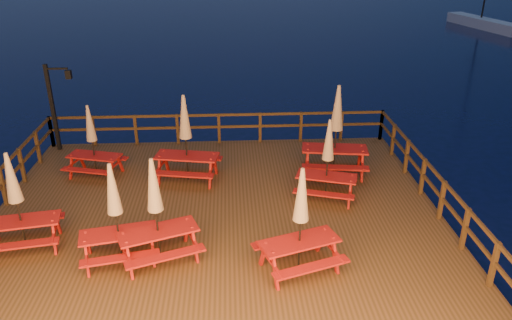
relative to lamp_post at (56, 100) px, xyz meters
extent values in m
plane|color=black|center=(5.39, -4.55, -2.20)|extent=(500.00, 500.00, 0.00)
cube|color=#473216|center=(5.39, -4.55, -2.00)|extent=(12.00, 10.00, 0.40)
cylinder|color=#352311|center=(-0.21, 0.05, -2.50)|extent=(0.24, 0.24, 1.40)
cylinder|color=#352311|center=(5.39, 0.05, -2.50)|extent=(0.24, 0.24, 1.40)
cylinder|color=#352311|center=(10.99, 0.05, -2.50)|extent=(0.24, 0.24, 1.40)
cube|color=#352311|center=(5.39, 0.30, -0.75)|extent=(11.70, 0.06, 0.09)
cube|color=#352311|center=(5.39, 0.30, -1.19)|extent=(11.70, 0.06, 0.09)
cube|color=#352311|center=(0.71, 0.30, -1.25)|extent=(0.10, 0.10, 1.10)
cube|color=#352311|center=(5.39, 0.30, -1.25)|extent=(0.10, 0.10, 1.10)
cube|color=#352311|center=(10.07, 0.30, -1.25)|extent=(0.10, 0.10, 1.10)
cube|color=#352311|center=(-0.46, -0.67, -1.25)|extent=(0.10, 0.10, 1.10)
cube|color=#352311|center=(11.24, -4.55, -0.75)|extent=(0.06, 9.70, 0.09)
cube|color=#352311|center=(11.24, -4.55, -1.19)|extent=(0.06, 9.70, 0.09)
cube|color=#352311|center=(11.24, -8.43, -1.25)|extent=(0.10, 0.10, 1.10)
cube|color=#352311|center=(11.24, -4.55, -1.25)|extent=(0.10, 0.10, 1.10)
cube|color=#352311|center=(11.24, -0.67, -1.25)|extent=(0.10, 0.10, 1.10)
cube|color=black|center=(-0.16, 0.00, -0.30)|extent=(0.12, 0.12, 3.00)
cube|color=black|center=(0.19, 0.00, 1.05)|extent=(0.70, 0.06, 0.06)
cube|color=black|center=(0.54, 0.00, 0.85)|extent=(0.18, 0.18, 0.28)
sphere|color=#FFC666|center=(0.54, 0.00, 0.85)|extent=(0.14, 0.14, 0.14)
cube|color=silver|center=(26.99, 24.85, -1.91)|extent=(3.13, 8.03, 1.02)
cube|color=#9A0E0F|center=(4.10, -6.64, -1.05)|extent=(1.91, 1.28, 0.05)
cube|color=#9A0E0F|center=(3.89, -6.09, -1.35)|extent=(1.76, 0.89, 0.05)
cube|color=#9A0E0F|center=(4.31, -7.20, -1.35)|extent=(1.76, 0.89, 0.05)
cube|color=#9A0E0F|center=(3.29, -6.60, -1.42)|extent=(0.09, 0.11, 0.74)
cube|color=#9A0E0F|center=(3.53, -7.21, -1.42)|extent=(0.09, 0.11, 0.74)
cube|color=#9A0E0F|center=(4.68, -6.07, -1.42)|extent=(0.09, 0.11, 0.74)
cube|color=#9A0E0F|center=(4.91, -6.68, -1.42)|extent=(0.09, 0.11, 0.74)
cylinder|color=black|center=(4.10, -6.64, -0.56)|extent=(0.04, 0.04, 2.47)
cone|color=tan|center=(4.10, -6.64, 0.13)|extent=(0.36, 0.36, 1.24)
sphere|color=black|center=(4.10, -6.64, 0.71)|extent=(0.07, 0.07, 0.07)
cube|color=#9A0E0F|center=(0.84, -5.99, -1.07)|extent=(1.82, 0.97, 0.05)
cube|color=#9A0E0F|center=(0.73, -5.43, -1.36)|extent=(1.75, 0.57, 0.05)
cube|color=#9A0E0F|center=(0.94, -6.56, -1.36)|extent=(1.75, 0.57, 0.05)
cube|color=#9A0E0F|center=(1.49, -5.56, -1.43)|extent=(0.07, 0.10, 0.72)
cube|color=#9A0E0F|center=(1.60, -6.18, -1.43)|extent=(0.07, 0.10, 0.72)
cylinder|color=black|center=(0.84, -5.99, -0.59)|extent=(0.04, 0.04, 2.40)
cone|color=tan|center=(0.84, -5.99, 0.08)|extent=(0.35, 0.35, 1.20)
sphere|color=black|center=(0.84, -5.99, 0.64)|extent=(0.07, 0.07, 0.07)
cube|color=#9A0E0F|center=(1.61, -2.13, -1.13)|extent=(1.70, 1.02, 0.04)
cube|color=#9A0E0F|center=(1.75, -1.62, -1.40)|extent=(1.60, 0.66, 0.04)
cube|color=#9A0E0F|center=(1.47, -2.64, -1.40)|extent=(1.60, 0.66, 0.04)
cube|color=#9A0E0F|center=(1.05, -1.67, -1.46)|extent=(0.07, 0.10, 0.66)
cube|color=#9A0E0F|center=(0.90, -2.24, -1.46)|extent=(0.07, 0.10, 0.66)
cube|color=#9A0E0F|center=(2.33, -2.02, -1.46)|extent=(0.07, 0.10, 0.66)
cube|color=#9A0E0F|center=(2.18, -2.59, -1.46)|extent=(0.07, 0.10, 0.66)
cylinder|color=black|center=(1.61, -2.13, -0.69)|extent=(0.04, 0.04, 2.21)
cone|color=tan|center=(1.61, -2.13, -0.07)|extent=(0.32, 0.32, 1.11)
sphere|color=black|center=(1.61, -2.13, 0.44)|extent=(0.06, 0.06, 0.06)
cube|color=#9A0E0F|center=(8.44, -3.98, -1.11)|extent=(1.77, 1.11, 0.05)
cube|color=#9A0E0F|center=(8.61, -3.45, -1.38)|extent=(1.66, 0.74, 0.05)
cube|color=#9A0E0F|center=(8.28, -4.51, -1.38)|extent=(1.66, 0.74, 0.05)
cube|color=#9A0E0F|center=(7.88, -3.48, -1.45)|extent=(0.08, 0.10, 0.69)
cube|color=#9A0E0F|center=(7.70, -4.06, -1.45)|extent=(0.08, 0.10, 0.69)
cube|color=#9A0E0F|center=(9.19, -3.90, -1.45)|extent=(0.08, 0.10, 0.69)
cube|color=#9A0E0F|center=(9.01, -4.48, -1.45)|extent=(0.08, 0.10, 0.69)
cylinder|color=black|center=(8.44, -3.98, -0.65)|extent=(0.04, 0.04, 2.30)
cone|color=tan|center=(8.44, -3.98, 0.00)|extent=(0.33, 0.33, 1.15)
sphere|color=black|center=(8.44, -3.98, 0.53)|extent=(0.06, 0.06, 0.06)
cube|color=#9A0E0F|center=(7.25, -7.20, -1.07)|extent=(1.87, 1.22, 0.05)
cube|color=#9A0E0F|center=(7.06, -6.65, -1.36)|extent=(1.74, 0.83, 0.05)
cube|color=#9A0E0F|center=(7.44, -7.75, -1.36)|extent=(1.74, 0.83, 0.05)
cube|color=#9A0E0F|center=(6.45, -7.13, -1.43)|extent=(0.09, 0.11, 0.73)
cube|color=#9A0E0F|center=(6.67, -7.74, -1.43)|extent=(0.09, 0.11, 0.73)
cube|color=#9A0E0F|center=(7.83, -6.66, -1.43)|extent=(0.09, 0.11, 0.73)
cube|color=#9A0E0F|center=(8.04, -7.26, -1.43)|extent=(0.09, 0.11, 0.73)
cylinder|color=black|center=(7.25, -7.20, -0.58)|extent=(0.04, 0.04, 2.43)
cone|color=tan|center=(7.25, -7.20, 0.10)|extent=(0.35, 0.35, 1.21)
sphere|color=black|center=(7.25, -7.20, 0.66)|extent=(0.07, 0.07, 0.07)
cube|color=#9A0E0F|center=(8.99, -2.38, -0.97)|extent=(2.07, 1.04, 0.06)
cube|color=#9A0E0F|center=(9.08, -1.72, -1.30)|extent=(2.01, 0.58, 0.06)
cube|color=#9A0E0F|center=(8.90, -3.03, -1.30)|extent=(2.01, 0.58, 0.06)
cube|color=#9A0E0F|center=(8.22, -1.91, -1.38)|extent=(0.08, 0.12, 0.83)
cube|color=#9A0E0F|center=(8.12, -2.63, -1.38)|extent=(0.08, 0.12, 0.83)
cube|color=#9A0E0F|center=(9.86, -2.13, -1.38)|extent=(0.08, 0.12, 0.83)
cube|color=#9A0E0F|center=(9.76, -2.85, -1.38)|extent=(0.08, 0.12, 0.83)
cylinder|color=black|center=(8.99, -2.38, -0.42)|extent=(0.05, 0.05, 2.76)
cone|color=tan|center=(8.99, -2.38, 0.36)|extent=(0.40, 0.40, 1.38)
sphere|color=black|center=(8.99, -2.38, 0.99)|extent=(0.08, 0.08, 0.08)
cube|color=#9A0E0F|center=(4.47, -2.58, -1.01)|extent=(1.98, 1.07, 0.05)
cube|color=#9A0E0F|center=(4.59, -1.96, -1.33)|extent=(1.90, 0.64, 0.05)
cube|color=#9A0E0F|center=(4.35, -3.19, -1.33)|extent=(1.90, 0.64, 0.05)
cube|color=#9A0E0F|center=(3.77, -2.09, -1.40)|extent=(0.08, 0.11, 0.78)
cube|color=#9A0E0F|center=(3.64, -2.77, -1.40)|extent=(0.08, 0.11, 0.78)
cube|color=#9A0E0F|center=(5.30, -2.38, -1.40)|extent=(0.08, 0.11, 0.78)
cube|color=#9A0E0F|center=(5.17, -3.06, -1.40)|extent=(0.08, 0.11, 0.78)
cylinder|color=black|center=(4.47, -2.58, -0.49)|extent=(0.05, 0.05, 2.60)
cone|color=tan|center=(4.47, -2.58, 0.23)|extent=(0.37, 0.37, 1.30)
sphere|color=black|center=(4.47, -2.58, 0.84)|extent=(0.07, 0.07, 0.07)
cube|color=#9A0E0F|center=(3.21, -6.62, -1.08)|extent=(1.81, 1.00, 0.05)
cube|color=#9A0E0F|center=(3.10, -6.07, -1.37)|extent=(1.73, 0.61, 0.05)
cube|color=#9A0E0F|center=(3.33, -7.18, -1.37)|extent=(1.73, 0.61, 0.05)
cube|color=#9A0E0F|center=(2.45, -6.46, -1.44)|extent=(0.08, 0.10, 0.71)
cube|color=#9A0E0F|center=(2.58, -7.08, -1.44)|extent=(0.08, 0.10, 0.71)
cube|color=#9A0E0F|center=(3.84, -6.17, -1.44)|extent=(0.08, 0.10, 0.71)
cube|color=#9A0E0F|center=(3.97, -6.78, -1.44)|extent=(0.08, 0.10, 0.71)
cylinder|color=black|center=(3.21, -6.62, -0.61)|extent=(0.04, 0.04, 2.37)
cone|color=tan|center=(3.21, -6.62, 0.05)|extent=(0.34, 0.34, 1.19)
sphere|color=black|center=(3.21, -6.62, 0.60)|extent=(0.07, 0.07, 0.07)
camera|label=1|loc=(5.79, -16.30, 5.10)|focal=35.00mm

